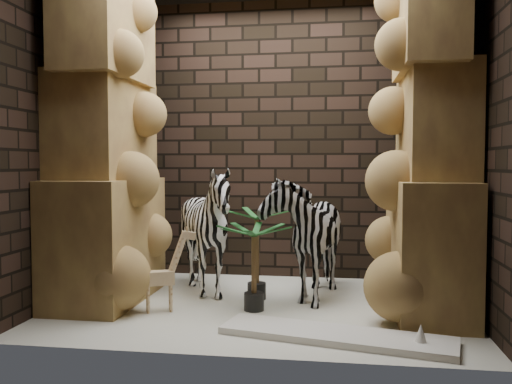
% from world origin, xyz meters
% --- Properties ---
extents(floor, '(3.50, 3.50, 0.00)m').
position_xyz_m(floor, '(0.00, 0.00, 0.00)').
color(floor, beige).
rests_on(floor, ground).
extents(wall_back, '(3.50, 0.00, 3.50)m').
position_xyz_m(wall_back, '(0.00, 1.25, 1.50)').
color(wall_back, black).
rests_on(wall_back, ground).
extents(wall_front, '(3.50, 0.00, 3.50)m').
position_xyz_m(wall_front, '(0.00, -1.25, 1.50)').
color(wall_front, black).
rests_on(wall_front, ground).
extents(wall_left, '(0.00, 3.00, 3.00)m').
position_xyz_m(wall_left, '(-1.75, 0.00, 1.50)').
color(wall_left, black).
rests_on(wall_left, ground).
extents(wall_right, '(0.00, 3.00, 3.00)m').
position_xyz_m(wall_right, '(1.75, 0.00, 1.50)').
color(wall_right, black).
rests_on(wall_right, ground).
extents(rock_pillar_left, '(0.68, 1.30, 3.00)m').
position_xyz_m(rock_pillar_left, '(-1.40, 0.00, 1.50)').
color(rock_pillar_left, tan).
rests_on(rock_pillar_left, floor).
extents(rock_pillar_right, '(0.58, 1.25, 3.00)m').
position_xyz_m(rock_pillar_right, '(1.42, 0.00, 1.50)').
color(rock_pillar_right, tan).
rests_on(rock_pillar_right, floor).
extents(zebra_right, '(0.73, 1.19, 1.33)m').
position_xyz_m(zebra_right, '(0.38, 0.42, 0.67)').
color(zebra_right, white).
rests_on(zebra_right, floor).
extents(zebra_left, '(1.25, 1.41, 1.09)m').
position_xyz_m(zebra_left, '(-0.53, 0.31, 0.55)').
color(zebra_left, white).
rests_on(zebra_left, floor).
extents(giraffe_toy, '(0.39, 0.26, 0.73)m').
position_xyz_m(giraffe_toy, '(-0.80, -0.31, 0.36)').
color(giraffe_toy, '#DABB8C').
rests_on(giraffe_toy, floor).
extents(palm_front, '(0.36, 0.36, 0.85)m').
position_xyz_m(palm_front, '(-0.05, 0.23, 0.42)').
color(palm_front, '#164119').
rests_on(palm_front, floor).
extents(palm_back, '(0.36, 0.36, 0.74)m').
position_xyz_m(palm_back, '(-0.02, -0.15, 0.37)').
color(palm_back, '#164119').
rests_on(palm_back, floor).
extents(surfboard, '(1.70, 0.76, 0.05)m').
position_xyz_m(surfboard, '(0.66, -0.80, 0.03)').
color(surfboard, white).
rests_on(surfboard, floor).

